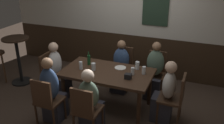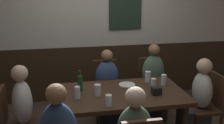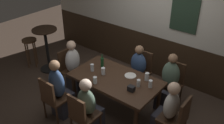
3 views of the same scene
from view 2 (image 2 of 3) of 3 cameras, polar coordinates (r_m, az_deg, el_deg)
wall_back at (r=4.72m, az=-2.95°, el=7.58°), size 6.40×0.13×2.60m
dining_table at (r=3.33m, az=1.22°, el=-7.71°), size 1.61×0.90×0.74m
chair_head_east at (r=3.82m, az=19.56°, el=-8.07°), size 0.40×0.40×0.88m
chair_right_far at (r=4.34m, az=7.95°, el=-4.32°), size 0.40×0.40×0.88m
chair_head_west at (r=3.38m, az=-19.85°, el=-11.35°), size 0.40×0.40×0.88m
chair_mid_far at (r=4.18m, az=-1.31°, el=-5.00°), size 0.40×0.40×0.88m
person_head_east at (r=3.76m, az=17.33°, el=-8.81°), size 0.37×0.34×1.11m
person_right_far at (r=4.21m, az=8.65°, el=-5.32°), size 0.34×0.37×1.14m
person_head_west at (r=3.37m, az=-17.04°, el=-11.51°), size 0.37×0.34×1.15m
person_mid_far at (r=4.04m, az=-0.91°, el=-6.40°), size 0.34×0.37×1.09m
pint_glass_amber at (r=3.65m, az=7.49°, el=-3.20°), size 0.08×0.08×0.14m
tumbler_short at (r=3.14m, az=-7.21°, el=-6.42°), size 0.06×0.06×0.14m
pint_glass_pale at (r=3.43m, az=8.63°, el=-4.62°), size 0.06×0.06×0.13m
beer_glass_tall at (r=2.93m, az=-0.72°, el=-8.18°), size 0.07×0.07×0.13m
pint_glass_stout at (r=3.19m, az=-3.01°, el=-5.98°), size 0.08×0.08×0.14m
beer_glass_half at (r=3.57m, az=10.73°, el=-3.79°), size 0.06×0.06×0.14m
beer_bottle_green at (r=3.34m, az=-6.69°, el=-4.30°), size 0.06×0.06×0.26m
plate_white_large at (r=3.53m, az=3.16°, el=-4.74°), size 0.21×0.21×0.01m
condiment_caddy at (r=3.27m, az=9.22°, el=-5.92°), size 0.11×0.09×0.09m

